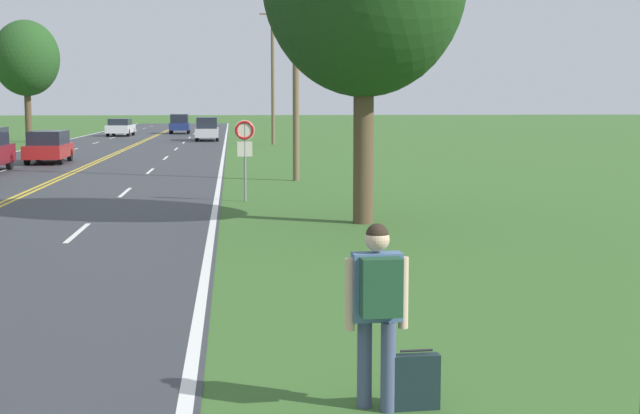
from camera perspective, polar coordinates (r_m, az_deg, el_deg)
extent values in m
cube|color=white|center=(20.62, -15.25, -1.59)|extent=(0.12, 3.00, 0.00)
cube|color=white|center=(29.47, -12.37, 0.93)|extent=(0.12, 3.00, 0.00)
cube|color=white|center=(38.39, -10.82, 2.28)|extent=(0.12, 3.00, 0.00)
cube|color=white|center=(47.34, -9.85, 3.12)|extent=(0.12, 3.00, 0.00)
cube|color=white|center=(56.30, -9.19, 3.69)|extent=(0.12, 3.00, 0.00)
cube|color=white|center=(65.28, -8.71, 4.10)|extent=(0.12, 3.00, 0.00)
cube|color=white|center=(74.26, -8.35, 4.42)|extent=(0.12, 3.00, 0.00)
cube|color=white|center=(83.24, -8.06, 4.66)|extent=(0.12, 3.00, 0.00)
cube|color=white|center=(92.23, -7.83, 4.86)|extent=(0.12, 3.00, 0.00)
cube|color=white|center=(101.22, -7.64, 5.03)|extent=(0.12, 3.00, 0.00)
cube|color=white|center=(110.21, -7.49, 5.16)|extent=(0.12, 3.00, 0.00)
cube|color=white|center=(48.20, -17.30, 2.98)|extent=(0.12, 3.00, 0.00)
cube|color=white|center=(57.03, -15.49, 3.57)|extent=(0.12, 3.00, 0.00)
cube|color=white|center=(65.91, -14.17, 4.00)|extent=(0.12, 3.00, 0.00)
cube|color=white|center=(74.81, -13.16, 4.33)|extent=(0.12, 3.00, 0.00)
cube|color=white|center=(83.74, -12.36, 4.59)|extent=(0.12, 3.00, 0.00)
cube|color=white|center=(92.68, -11.72, 4.79)|extent=(0.12, 3.00, 0.00)
cube|color=white|center=(101.63, -11.19, 4.96)|extent=(0.12, 3.00, 0.00)
cube|color=white|center=(110.59, -10.74, 5.11)|extent=(0.12, 3.00, 0.00)
cylinder|color=#475175|center=(8.65, 2.87, -9.94)|extent=(0.14, 0.14, 0.86)
cylinder|color=#475175|center=(8.54, 4.38, -10.17)|extent=(0.14, 0.14, 0.86)
cube|color=#4C6B93|center=(8.41, 3.66, -5.12)|extent=(0.48, 0.22, 0.65)
sphere|color=beige|center=(8.33, 3.68, -2.07)|extent=(0.23, 0.23, 0.23)
sphere|color=#2D2319|center=(8.32, 3.68, -1.79)|extent=(0.22, 0.22, 0.22)
cylinder|color=beige|center=(8.37, 1.93, -5.61)|extent=(0.09, 0.09, 0.68)
cylinder|color=beige|center=(8.48, 5.36, -5.48)|extent=(0.09, 0.09, 0.68)
cube|color=#1E472D|center=(8.22, 3.94, -5.16)|extent=(0.38, 0.20, 0.54)
cube|color=#19282D|center=(8.67, 6.16, -11.07)|extent=(0.45, 0.16, 0.53)
cylinder|color=black|center=(8.59, 6.19, -9.12)|extent=(0.31, 0.04, 0.02)
cylinder|color=gray|center=(26.26, -4.83, 2.91)|extent=(0.07, 0.07, 2.35)
cylinder|color=silver|center=(26.19, -4.85, 4.92)|extent=(0.60, 0.02, 0.60)
torus|color=red|center=(26.18, -4.85, 4.92)|extent=(0.55, 0.07, 0.55)
cube|color=silver|center=(26.22, -4.83, 3.72)|extent=(0.44, 0.02, 0.44)
cylinder|color=brown|center=(33.21, -1.56, 10.29)|extent=(0.24, 0.24, 9.95)
cylinder|color=brown|center=(61.94, -3.04, 8.41)|extent=(0.24, 0.24, 9.49)
cube|color=brown|center=(62.20, -3.06, 12.23)|extent=(1.80, 0.12, 0.10)
cylinder|color=brown|center=(69.31, -18.17, 5.67)|extent=(0.48, 0.48, 4.08)
ellipsoid|color=#234C1E|center=(69.38, -18.30, 9.04)|extent=(4.80, 4.80, 5.52)
cylinder|color=brown|center=(21.43, 2.79, 3.95)|extent=(0.49, 0.49, 3.76)
cylinder|color=black|center=(40.90, -19.25, 2.78)|extent=(0.23, 0.74, 0.73)
cylinder|color=black|center=(46.22, -17.59, 3.19)|extent=(0.21, 0.63, 0.63)
cylinder|color=black|center=(45.95, -15.72, 3.23)|extent=(0.21, 0.63, 0.63)
cylinder|color=black|center=(43.63, -18.24, 2.97)|extent=(0.21, 0.63, 0.63)
cylinder|color=black|center=(43.35, -16.27, 3.02)|extent=(0.21, 0.63, 0.63)
cube|color=#A81E1E|center=(44.77, -16.96, 3.46)|extent=(1.79, 4.29, 0.62)
cube|color=#1E232D|center=(44.74, -16.99, 4.27)|extent=(1.56, 3.01, 0.65)
cylinder|color=black|center=(66.88, -6.60, 4.48)|extent=(0.21, 0.68, 0.68)
cylinder|color=black|center=(66.90, -7.91, 4.46)|extent=(0.21, 0.68, 0.68)
cylinder|color=black|center=(69.84, -6.59, 4.57)|extent=(0.21, 0.68, 0.68)
cylinder|color=black|center=(69.86, -7.84, 4.55)|extent=(0.21, 0.68, 0.68)
cube|color=silver|center=(68.36, -7.24, 4.76)|extent=(1.78, 4.79, 0.65)
cube|color=#1E232D|center=(68.33, -7.25, 5.38)|extent=(1.56, 3.36, 0.83)
cylinder|color=black|center=(80.69, -13.08, 4.72)|extent=(0.23, 0.67, 0.67)
cylinder|color=black|center=(80.42, -11.87, 4.75)|extent=(0.23, 0.67, 0.67)
cylinder|color=black|center=(77.92, -13.43, 4.65)|extent=(0.23, 0.67, 0.67)
cylinder|color=black|center=(77.64, -12.17, 4.67)|extent=(0.23, 0.67, 0.67)
cube|color=white|center=(79.15, -12.64, 4.91)|extent=(2.11, 4.61, 0.65)
cube|color=#1E232D|center=(78.96, -12.67, 5.34)|extent=(1.80, 2.56, 0.55)
cylinder|color=black|center=(82.80, -8.45, 4.91)|extent=(0.21, 0.78, 0.78)
cylinder|color=black|center=(82.88, -9.56, 4.89)|extent=(0.21, 0.78, 0.78)
cylinder|color=black|center=(85.25, -8.39, 4.96)|extent=(0.21, 0.78, 0.78)
cylinder|color=black|center=(85.32, -9.46, 4.94)|extent=(0.21, 0.78, 0.78)
cube|color=navy|center=(84.05, -8.97, 5.12)|extent=(1.84, 3.98, 0.65)
cube|color=#1E232D|center=(84.03, -8.97, 5.62)|extent=(1.61, 2.79, 0.80)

